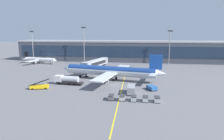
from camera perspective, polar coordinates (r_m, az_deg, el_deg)
ground_plane at (r=72.92m, az=0.34°, el=-4.28°), size 700.00×700.00×0.00m
apron_lead_in_line at (r=74.45m, az=3.20°, el=-3.98°), size 3.16×79.96×0.01m
terminal_building at (r=134.59m, az=10.07°, el=5.40°), size 180.97×16.40×13.93m
main_airliner at (r=79.53m, az=-0.48°, el=-0.25°), size 44.26×35.54×10.96m
jet_bridge at (r=94.28m, az=-4.57°, el=2.05°), size 8.58×22.03×6.47m
fuel_tanker at (r=74.88m, az=-12.95°, el=-2.78°), size 10.95×3.26×3.25m
pushback_tug at (r=67.22m, az=11.57°, el=-5.03°), size 3.78×4.43×1.40m
lavatory_truck at (r=62.37m, az=5.55°, el=-5.54°), size 2.43×5.85×2.50m
belt_loader at (r=71.56m, az=-20.39°, el=-4.42°), size 6.99×3.55×3.49m
baggage_cart_0 at (r=56.42m, az=-0.23°, el=-7.92°), size 1.64×2.66×1.48m
baggage_cart_1 at (r=56.07m, az=3.03°, el=-8.05°), size 1.64×2.66×1.48m
baggage_cart_2 at (r=55.90m, az=6.34°, el=-8.16°), size 1.64×2.66×1.48m
baggage_cart_3 at (r=55.91m, az=9.65°, el=-8.25°), size 1.64×2.66×1.48m
baggage_cart_4 at (r=56.10m, az=12.95°, el=-8.31°), size 1.64×2.66×1.48m
commuter_jet_far at (r=132.62m, az=-20.33°, el=2.89°), size 26.24×21.05×7.08m
apron_light_mast_0 at (r=127.61m, az=-8.19°, el=8.08°), size 2.80×0.50×22.88m
apron_light_mast_1 at (r=123.35m, az=16.43°, el=7.13°), size 2.80×0.50×20.63m
apron_light_mast_2 at (r=142.02m, az=-22.13°, el=7.16°), size 2.80×0.50×20.52m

